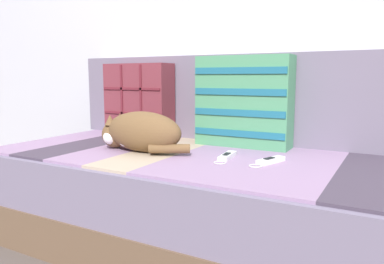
# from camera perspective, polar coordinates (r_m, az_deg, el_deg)

# --- Properties ---
(ground_plane) EXTENTS (14.00, 14.00, 0.00)m
(ground_plane) POSITION_cam_1_polar(r_m,az_deg,el_deg) (1.69, -2.41, -17.16)
(ground_plane) COLOR #564C47
(couch) EXTENTS (1.77, 0.91, 0.41)m
(couch) POSITION_cam_1_polar(r_m,az_deg,el_deg) (1.69, -0.76, -9.81)
(couch) COLOR brown
(couch) RESTS_ON ground_plane
(sofa_backrest) EXTENTS (1.74, 0.14, 0.43)m
(sofa_backrest) POSITION_cam_1_polar(r_m,az_deg,el_deg) (1.95, 4.84, 5.25)
(sofa_backrest) COLOR slate
(sofa_backrest) RESTS_ON couch
(throw_pillow_quilted) EXTENTS (0.38, 0.14, 0.39)m
(throw_pillow_quilted) POSITION_cam_1_polar(r_m,az_deg,el_deg) (2.05, -8.09, 4.79)
(throw_pillow_quilted) COLOR brown
(throw_pillow_quilted) RESTS_ON couch
(throw_pillow_striped) EXTENTS (0.44, 0.14, 0.42)m
(throw_pillow_striped) POSITION_cam_1_polar(r_m,az_deg,el_deg) (1.76, 7.86, 4.62)
(throw_pillow_striped) COLOR #4C9366
(throw_pillow_striped) RESTS_ON couch
(sleeping_cat) EXTENTS (0.46, 0.18, 0.18)m
(sleeping_cat) POSITION_cam_1_polar(r_m,az_deg,el_deg) (1.65, -8.14, -0.04)
(sleeping_cat) COLOR brown
(sleeping_cat) RESTS_ON couch
(game_remote_near) EXTENTS (0.10, 0.19, 0.02)m
(game_remote_near) POSITION_cam_1_polar(r_m,az_deg,el_deg) (1.44, 11.73, -4.34)
(game_remote_near) COLOR white
(game_remote_near) RESTS_ON couch
(game_remote_far) EXTENTS (0.06, 0.20, 0.02)m
(game_remote_far) POSITION_cam_1_polar(r_m,az_deg,el_deg) (1.50, 5.33, -3.73)
(game_remote_far) COLOR white
(game_remote_far) RESTS_ON couch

